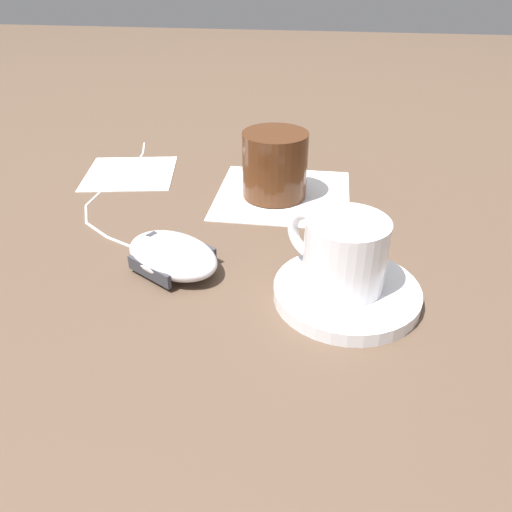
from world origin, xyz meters
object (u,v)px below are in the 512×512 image
(coffee_cup, at_px, (343,253))
(computer_mouse, at_px, (172,255))
(drinking_glass, at_px, (275,165))
(saucer, at_px, (346,293))

(coffee_cup, relative_size, computer_mouse, 0.75)
(computer_mouse, relative_size, drinking_glass, 1.53)
(saucer, xyz_separation_m, computer_mouse, (0.03, 0.17, 0.01))
(drinking_glass, bearing_deg, saucer, -156.63)
(coffee_cup, bearing_deg, saucer, -124.63)
(saucer, bearing_deg, drinking_glass, 23.37)
(saucer, xyz_separation_m, coffee_cup, (0.00, 0.01, 0.04))
(coffee_cup, xyz_separation_m, drinking_glass, (0.20, 0.08, -0.00))
(saucer, distance_m, drinking_glass, 0.23)
(saucer, relative_size, drinking_glass, 1.64)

